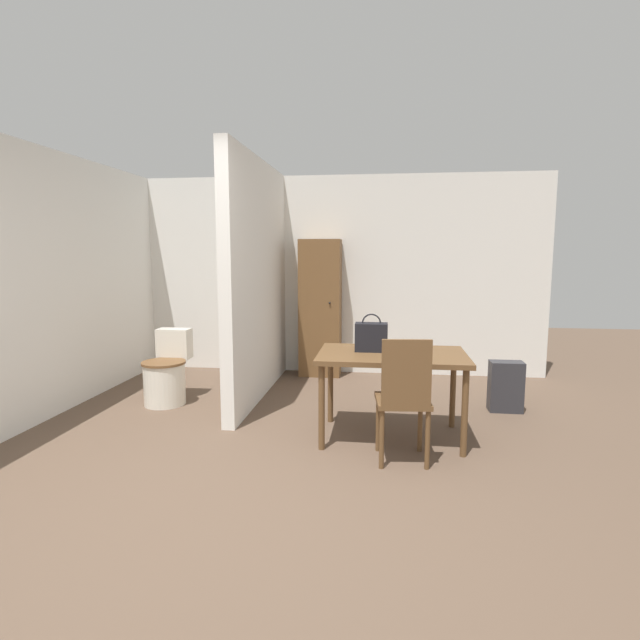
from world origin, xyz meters
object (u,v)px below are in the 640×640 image
object	(u,v)px
toilet	(167,374)
wooden_cabinet	(320,308)
handbag	(371,337)
dining_table	(392,362)
space_heater	(506,386)
wooden_chair	(404,396)

from	to	relation	value
toilet	wooden_cabinet	xyz separation A→B (m)	(1.42, 1.39, 0.55)
handbag	wooden_cabinet	xyz separation A→B (m)	(-0.69, 2.02, 0.01)
dining_table	space_heater	distance (m)	1.46
dining_table	toilet	world-z (taller)	toilet
wooden_chair	toilet	size ratio (longest dim) A/B	1.28
toilet	wooden_cabinet	bearing A→B (deg)	44.36
wooden_chair	wooden_cabinet	distance (m)	2.79
wooden_cabinet	space_heater	world-z (taller)	wooden_cabinet
toilet	space_heater	distance (m)	3.41
dining_table	wooden_chair	size ratio (longest dim) A/B	1.28
wooden_chair	handbag	bearing A→B (deg)	108.66
wooden_chair	wooden_cabinet	bearing A→B (deg)	104.77
dining_table	space_heater	bearing A→B (deg)	37.29
wooden_chair	space_heater	size ratio (longest dim) A/B	1.91
toilet	dining_table	bearing A→B (deg)	-16.96
wooden_chair	handbag	size ratio (longest dim) A/B	2.99
dining_table	handbag	xyz separation A→B (m)	(-0.17, 0.06, 0.20)
handbag	space_heater	world-z (taller)	handbag
toilet	handbag	world-z (taller)	handbag
wooden_cabinet	space_heater	bearing A→B (deg)	-31.75
dining_table	wooden_chair	bearing A→B (deg)	-81.18
handbag	wooden_chair	bearing A→B (deg)	-66.10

